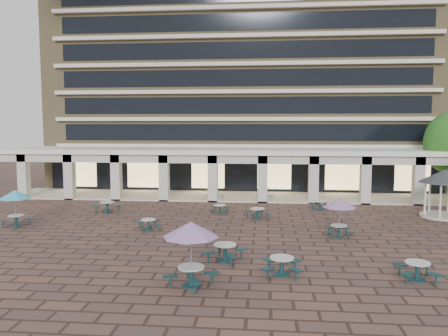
{
  "coord_description": "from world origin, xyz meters",
  "views": [
    {
      "loc": [
        2.22,
        -24.21,
        6.53
      ],
      "look_at": [
        -0.29,
        3.0,
        3.82
      ],
      "focal_mm": 35.0,
      "sensor_mm": 36.0,
      "label": 1
    }
  ],
  "objects": [
    {
      "name": "planter_right",
      "position": [
        2.31,
        12.9,
        0.5
      ],
      "size": [
        1.5,
        0.6,
        1.25
      ],
      "color": "gray",
      "rests_on": "ground"
    },
    {
      "name": "picnic_table_8",
      "position": [
        -9.48,
        7.09,
        0.47
      ],
      "size": [
        2.17,
        2.17,
        0.79
      ],
      "rotation": [
        0.0,
        0.0,
        -0.42
      ],
      "color": "#153E41",
      "rests_on": "ground"
    },
    {
      "name": "picnic_table_6",
      "position": [
        -0.69,
        -7.23,
        2.24
      ],
      "size": [
        2.29,
        2.29,
        2.64
      ],
      "rotation": [
        0.0,
        0.0,
        -0.43
      ],
      "color": "#153E41",
      "rests_on": "ground"
    },
    {
      "name": "picnic_table_2",
      "position": [
        3.03,
        -5.57,
        0.48
      ],
      "size": [
        1.84,
        1.84,
        0.8
      ],
      "rotation": [
        0.0,
        0.0,
        -0.04
      ],
      "color": "#153E41",
      "rests_on": "ground"
    },
    {
      "name": "ground",
      "position": [
        0.0,
        0.0,
        0.0
      ],
      "size": [
        120.0,
        120.0,
        0.0
      ],
      "primitive_type": "plane",
      "color": "brown",
      "rests_on": "ground"
    },
    {
      "name": "picnic_table_10",
      "position": [
        1.79,
        5.8,
        0.45
      ],
      "size": [
        2.06,
        2.06,
        0.75
      ],
      "rotation": [
        0.0,
        0.0,
        0.42
      ],
      "color": "#153E41",
      "rests_on": "ground"
    },
    {
      "name": "planter_left",
      "position": [
        -2.06,
        12.9,
        0.56
      ],
      "size": [
        1.5,
        0.71,
        1.32
      ],
      "color": "gray",
      "rests_on": "ground"
    },
    {
      "name": "picnic_table_4",
      "position": [
        -13.68,
        2.09,
        2.0
      ],
      "size": [
        2.04,
        2.04,
        2.35
      ],
      "rotation": [
        0.0,
        0.0,
        -0.22
      ],
      "color": "#153E41",
      "rests_on": "ground"
    },
    {
      "name": "picnic_table_1",
      "position": [
        0.38,
        -3.8,
        0.49
      ],
      "size": [
        2.21,
        2.21,
        0.82
      ],
      "rotation": [
        0.0,
        0.0,
        -0.34
      ],
      "color": "#153E41",
      "rests_on": "ground"
    },
    {
      "name": "picnic_table_3",
      "position": [
        8.71,
        -5.64,
        0.46
      ],
      "size": [
        1.78,
        1.78,
        0.78
      ],
      "rotation": [
        0.0,
        0.0,
        -0.03
      ],
      "color": "#153E41",
      "rests_on": "ground"
    },
    {
      "name": "picnic_table_12",
      "position": [
        -1.01,
        7.33,
        0.4
      ],
      "size": [
        1.58,
        1.58,
        0.67
      ],
      "rotation": [
        0.0,
        0.0,
        -0.08
      ],
      "color": "#153E41",
      "rests_on": "ground"
    },
    {
      "name": "picnic_table_11",
      "position": [
        6.62,
        1.33,
        1.92
      ],
      "size": [
        1.95,
        1.95,
        2.25
      ],
      "rotation": [
        0.0,
        0.0,
        -0.01
      ],
      "color": "#153E41",
      "rests_on": "ground"
    },
    {
      "name": "retail_arcade",
      "position": [
        0.0,
        14.8,
        3.0
      ],
      "size": [
        42.0,
        6.6,
        4.4
      ],
      "color": "white",
      "rests_on": "ground"
    },
    {
      "name": "picnic_table_9",
      "position": [
        -4.93,
        1.94,
        0.41
      ],
      "size": [
        1.86,
        1.86,
        0.68
      ],
      "rotation": [
        0.0,
        0.0,
        0.41
      ],
      "color": "#153E41",
      "rests_on": "ground"
    },
    {
      "name": "apartment_building",
      "position": [
        0.0,
        25.47,
        12.6
      ],
      "size": [
        40.0,
        15.5,
        25.2
      ],
      "color": "olive",
      "rests_on": "ground"
    },
    {
      "name": "picnic_table_13",
      "position": [
        6.57,
        9.67,
        0.4
      ],
      "size": [
        1.59,
        1.59,
        0.68
      ],
      "rotation": [
        0.0,
        0.0,
        0.07
      ],
      "color": "#153E41",
      "rests_on": "ground"
    },
    {
      "name": "gazebo",
      "position": [
        14.99,
        7.64,
        2.53
      ],
      "size": [
        3.61,
        3.61,
        3.36
      ],
      "rotation": [
        0.0,
        0.0,
        -0.04
      ],
      "color": "beige",
      "rests_on": "ground"
    }
  ]
}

